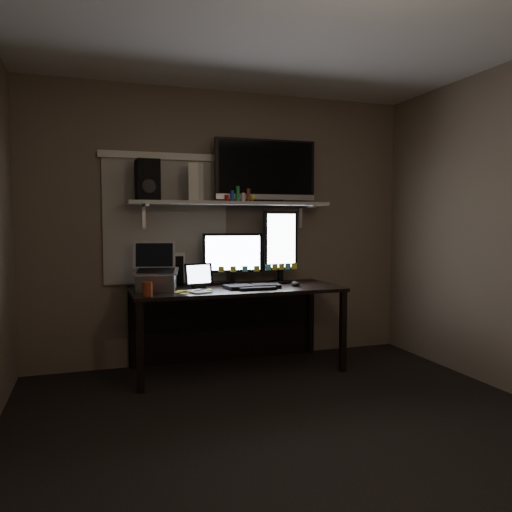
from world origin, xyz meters
name	(u,v)px	position (x,y,z in m)	size (l,w,h in m)	color
floor	(302,435)	(0.00, 0.00, 0.00)	(3.60, 3.60, 0.00)	black
ceiling	(305,13)	(0.00, 0.00, 2.50)	(3.60, 3.60, 0.00)	silver
back_wall	(225,227)	(0.00, 1.80, 1.25)	(3.60, 3.60, 0.00)	#6A594C
window_blinds	(166,222)	(-0.55, 1.79, 1.30)	(1.10, 0.02, 1.10)	#B5B1A3
desk	(233,305)	(0.00, 1.55, 0.55)	(1.80, 0.75, 0.73)	black
wall_shelf	(230,203)	(0.00, 1.62, 1.46)	(1.80, 0.35, 0.03)	#B4B4AF
monitor_landscape	(233,258)	(0.02, 1.62, 0.97)	(0.54, 0.06, 0.48)	black
monitor_portrait	(280,246)	(0.48, 1.60, 1.07)	(0.34, 0.06, 0.68)	black
keyboard	(253,286)	(0.12, 1.34, 0.74)	(0.49, 0.19, 0.03)	black
mouse	(296,284)	(0.52, 1.35, 0.75)	(0.07, 0.12, 0.04)	black
notepad	(198,292)	(-0.38, 1.23, 0.74)	(0.15, 0.21, 0.01)	white
tablet	(199,276)	(-0.33, 1.47, 0.84)	(0.25, 0.10, 0.22)	black
file_sorter	(171,270)	(-0.52, 1.74, 0.87)	(0.22, 0.10, 0.28)	black
laptop	(156,267)	(-0.69, 1.44, 0.93)	(0.35, 0.29, 0.40)	silver
cup	(147,289)	(-0.79, 1.15, 0.79)	(0.08, 0.08, 0.11)	maroon
sticky_notes	(193,291)	(-0.41, 1.28, 0.73)	(0.28, 0.21, 0.00)	#EBF241
tv	(265,171)	(0.34, 1.63, 1.76)	(0.95, 0.17, 0.57)	black
game_console	(195,183)	(-0.32, 1.61, 1.64)	(0.08, 0.27, 0.32)	beige
speaker	(147,180)	(-0.73, 1.62, 1.65)	(0.19, 0.23, 0.34)	black
bottles	(240,194)	(0.08, 1.57, 1.55)	(0.21, 0.05, 0.13)	#A50F0C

